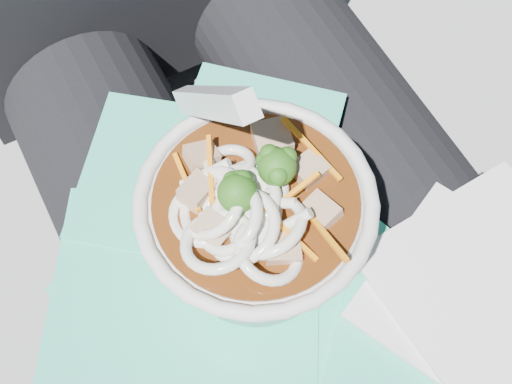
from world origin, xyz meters
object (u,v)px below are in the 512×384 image
stone_ledge (227,256)px  lap (301,263)px  person_body (245,158)px  plastic_bag (256,269)px  udon_bowl (254,221)px

stone_ledge → lap: (0.00, -0.15, 0.31)m
stone_ledge → person_body: 0.33m
lap → plastic_bag: 0.09m
plastic_bag → udon_bowl: size_ratio=2.00×
udon_bowl → stone_ledge: bearing=74.5°
lap → udon_bowl: (-0.04, -0.01, 0.13)m
plastic_bag → stone_ledge: bearing=74.3°
stone_ledge → lap: lap is taller
person_body → plastic_bag: (-0.05, -0.11, 0.05)m
plastic_bag → udon_bowl: (0.00, 0.01, 0.06)m
person_body → udon_bowl: (-0.04, -0.10, 0.11)m
plastic_bag → udon_bowl: bearing=71.0°
person_body → plastic_bag: size_ratio=2.74×
stone_ledge → udon_bowl: 0.47m
stone_ledge → person_body: bearing=-90.0°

